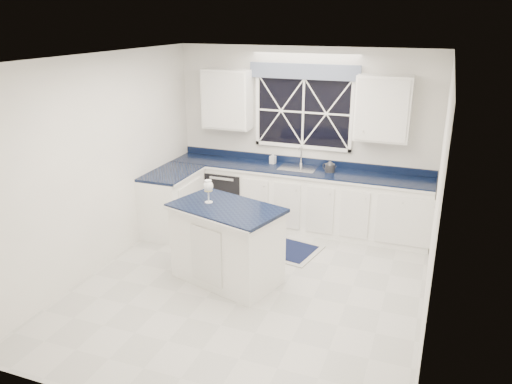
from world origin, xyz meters
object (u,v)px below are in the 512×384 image
at_px(island, 227,243).
at_px(kettle, 330,167).
at_px(wine_glass, 208,187).
at_px(faucet, 301,155).
at_px(dishwasher, 230,193).
at_px(soap_bottle, 273,158).

xyz_separation_m(island, kettle, (0.82, 1.90, 0.53)).
bearing_deg(wine_glass, faucet, 73.96).
height_order(faucet, island, faucet).
bearing_deg(wine_glass, kettle, 59.82).
height_order(dishwasher, kettle, kettle).
relative_size(wine_glass, soap_bottle, 1.57).
height_order(dishwasher, island, island).
height_order(island, wine_glass, wine_glass).
bearing_deg(island, kettle, 83.02).
xyz_separation_m(dishwasher, wine_glass, (0.52, -1.84, 0.76)).
distance_m(faucet, soap_bottle, 0.44).
relative_size(kettle, wine_glass, 0.82).
distance_m(island, wine_glass, 0.73).
height_order(wine_glass, soap_bottle, wine_glass).
bearing_deg(faucet, wine_glass, -106.04).
xyz_separation_m(faucet, kettle, (0.49, -0.18, -0.08)).
height_order(island, soap_bottle, soap_bottle).
distance_m(dishwasher, wine_glass, 2.05).
bearing_deg(kettle, island, -93.07).
bearing_deg(soap_bottle, kettle, -7.73).
height_order(dishwasher, wine_glass, wine_glass).
bearing_deg(island, soap_bottle, 109.37).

